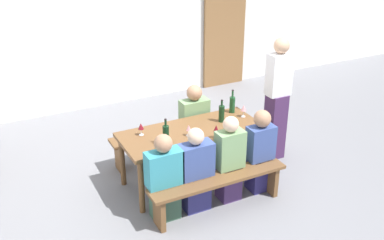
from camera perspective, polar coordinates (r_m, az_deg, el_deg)
ground_plane at (r=6.15m, az=-0.00°, el=-7.62°), size 24.00×24.00×0.00m
back_wall at (r=8.28m, az=-10.14°, el=12.71°), size 14.00×0.20×3.20m
wooden_door at (r=9.18m, az=4.09°, el=10.68°), size 0.90×0.06×2.10m
tasting_table at (r=5.81m, az=-0.00°, el=-2.09°), size 1.84×0.80×0.75m
bench_near at (r=5.44m, az=3.37°, el=-8.07°), size 1.74×0.30×0.45m
bench_far at (r=6.52m, az=-2.78°, el=-2.07°), size 1.74×0.30×0.45m
wine_bottle_0 at (r=5.99m, az=3.73°, el=0.85°), size 0.08×0.08×0.31m
wine_bottle_1 at (r=5.39m, az=-3.30°, el=-1.87°), size 0.08×0.08×0.34m
wine_bottle_2 at (r=6.28m, az=5.07°, el=2.00°), size 0.08×0.08×0.33m
wine_glass_0 at (r=6.15m, az=6.49°, el=1.47°), size 0.08×0.08×0.17m
wine_glass_1 at (r=5.55m, az=3.05°, el=-1.12°), size 0.07×0.07×0.18m
wine_glass_2 at (r=5.61m, az=-0.42°, el=-1.04°), size 0.06×0.06×0.15m
wine_glass_3 at (r=5.65m, az=-6.43°, el=-0.83°), size 0.07×0.07×0.16m
seated_guest_near_0 at (r=5.23m, az=-3.50°, el=-7.49°), size 0.42×0.24×1.08m
seated_guest_near_1 at (r=5.37m, az=0.45°, el=-6.55°), size 0.42×0.24×1.07m
seated_guest_near_2 at (r=5.56m, az=4.72°, el=-5.11°), size 0.34×0.24×1.12m
seated_guest_near_3 at (r=5.77m, az=8.52°, el=-4.02°), size 0.34×0.24×1.11m
seated_guest_far_0 at (r=6.44m, az=0.29°, el=-0.54°), size 0.40×0.24×1.13m
standing_host at (r=6.45m, az=10.61°, el=2.39°), size 0.33×0.24×1.77m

